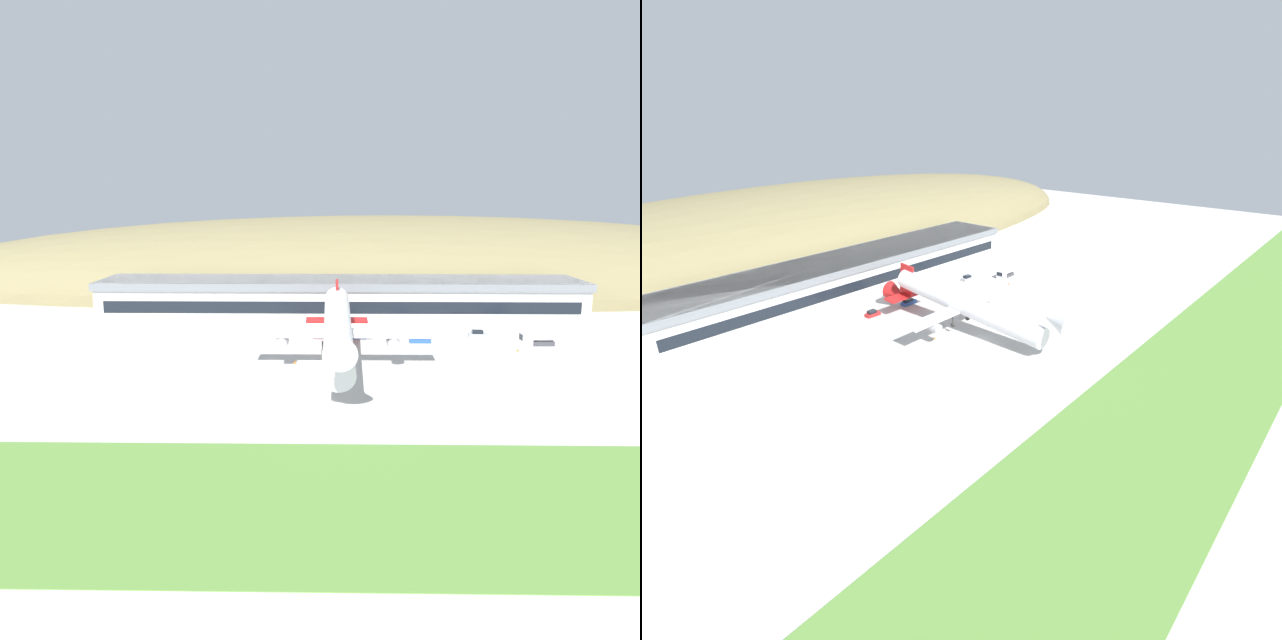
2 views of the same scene
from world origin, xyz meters
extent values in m
plane|color=#B7B5AF|center=(0.00, 0.00, 0.00)|extent=(429.91, 429.91, 0.00)
cube|color=#568438|center=(0.00, -43.81, 0.04)|extent=(386.91, 29.07, 0.08)
ellipsoid|color=olive|center=(20.08, 103.11, 0.00)|extent=(329.74, 85.86, 48.24)
cube|color=silver|center=(3.24, 51.20, 5.03)|extent=(115.84, 18.60, 10.07)
cube|color=slate|center=(3.24, 51.20, 9.16)|extent=(117.04, 19.80, 1.81)
cube|color=black|center=(3.24, 41.85, 4.53)|extent=(111.21, 0.16, 2.82)
cylinder|color=silver|center=(2.14, 5.33, 6.90)|extent=(4.90, 42.66, 9.39)
cone|color=silver|center=(2.14, -18.43, 9.45)|extent=(4.80, 5.87, 5.35)
cone|color=red|center=(2.14, 29.56, 4.30)|extent=(4.80, 6.85, 5.46)
cube|color=red|center=(2.14, 25.66, 8.80)|extent=(0.50, 5.26, 8.59)
cube|color=red|center=(2.14, 25.91, 4.69)|extent=(12.75, 3.45, 0.72)
cube|color=silver|center=(2.14, 7.43, 5.82)|extent=(32.97, 3.63, 0.83)
cylinder|color=#9E9EA3|center=(-7.75, 6.90, 4.32)|extent=(2.30, 3.82, 2.67)
cylinder|color=#9E9EA3|center=(12.04, 6.90, 4.32)|extent=(2.30, 3.82, 2.67)
cylinder|color=#2D2D2D|center=(-0.55, 7.43, 3.37)|extent=(0.28, 0.28, 2.20)
cylinder|color=#2D2D2D|center=(-0.55, 7.43, 2.27)|extent=(0.45, 1.10, 1.10)
cylinder|color=#2D2D2D|center=(4.84, 7.43, 3.37)|extent=(0.28, 0.28, 2.20)
cylinder|color=#2D2D2D|center=(4.84, 7.43, 2.27)|extent=(0.45, 1.10, 1.10)
cylinder|color=#2D2D2D|center=(2.14, -9.42, 5.29)|extent=(0.22, 0.22, 1.98)
cylinder|color=#2D2D2D|center=(2.14, -9.42, 4.30)|extent=(0.30, 0.82, 0.82)
cube|color=#B21E1E|center=(-5.83, 30.49, 0.44)|extent=(3.99, 2.04, 0.88)
cube|color=black|center=(-6.03, 30.50, 1.24)|extent=(2.23, 1.66, 0.72)
cube|color=#264C99|center=(19.46, 25.79, 0.47)|extent=(4.40, 1.66, 0.93)
cube|color=black|center=(19.24, 25.79, 1.32)|extent=(2.42, 1.41, 0.76)
cube|color=#264C99|center=(6.17, 29.66, 0.44)|extent=(4.55, 1.86, 0.89)
cube|color=black|center=(5.95, 29.66, 1.25)|extent=(2.51, 1.56, 0.73)
cube|color=#999EA3|center=(32.73, 30.99, 0.43)|extent=(4.17, 1.96, 0.87)
cube|color=black|center=(32.53, 30.99, 1.22)|extent=(2.31, 1.62, 0.71)
cube|color=silver|center=(40.76, 23.75, 1.29)|extent=(2.20, 2.48, 2.58)
cube|color=black|center=(39.67, 23.71, 1.76)|extent=(0.15, 2.05, 1.14)
cube|color=#38383D|center=(44.07, 23.87, 0.45)|extent=(4.58, 2.33, 0.90)
cylinder|color=silver|center=(44.07, 23.87, 2.05)|extent=(4.36, 2.44, 2.29)
cube|color=orange|center=(-5.59, 8.68, 0.01)|extent=(0.52, 0.52, 0.03)
cone|color=orange|center=(-5.59, 8.68, 0.31)|extent=(0.40, 0.40, 0.55)
cube|color=orange|center=(37.64, 18.65, 0.01)|extent=(0.52, 0.52, 0.03)
cone|color=orange|center=(37.64, 18.65, 0.31)|extent=(0.40, 0.40, 0.55)
camera|label=1|loc=(0.92, -100.85, 29.49)|focal=35.00mm
camera|label=2|loc=(-81.00, -64.80, 49.00)|focal=28.00mm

